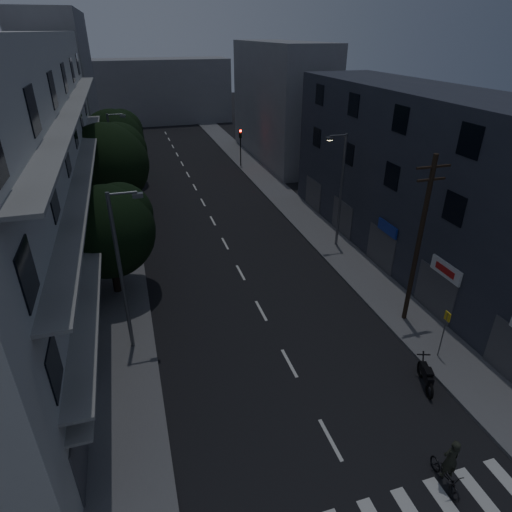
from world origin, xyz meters
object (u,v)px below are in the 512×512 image
utility_pole (419,240)px  bus_stop_sign (445,326)px  cyclist (447,470)px  motorcycle (426,376)px

utility_pole → bus_stop_sign: 4.34m
utility_pole → cyclist: bearing=-115.9°
motorcycle → cyclist: (-2.28, -4.22, 0.20)m
utility_pole → cyclist: utility_pole is taller
bus_stop_sign → motorcycle: bus_stop_sign is taller
utility_pole → motorcycle: bearing=-113.6°
cyclist → utility_pole: bearing=69.6°
bus_stop_sign → cyclist: bearing=-125.7°
motorcycle → cyclist: cyclist is taller
motorcycle → cyclist: 4.80m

